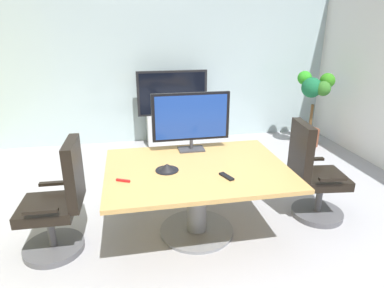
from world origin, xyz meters
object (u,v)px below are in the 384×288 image
at_px(tv_monitor, 191,118).
at_px(conference_phone, 167,168).
at_px(office_chair_right, 313,179).
at_px(wall_display_unit, 173,120).
at_px(potted_plant, 313,101).
at_px(remote_control, 227,176).
at_px(office_chair_left, 59,208).
at_px(conference_table, 197,184).

distance_m(tv_monitor, conference_phone, 0.68).
xyz_separation_m(office_chair_right, conference_phone, (-1.60, -0.08, 0.31)).
bearing_deg(wall_display_unit, potted_plant, -13.15).
bearing_deg(potted_plant, office_chair_right, -118.99).
bearing_deg(tv_monitor, conference_phone, -123.21).
height_order(office_chair_right, potted_plant, potted_plant).
relative_size(office_chair_right, remote_control, 6.41).
relative_size(office_chair_left, conference_phone, 4.95).
distance_m(office_chair_right, potted_plant, 2.43).
relative_size(conference_table, office_chair_left, 1.60).
height_order(conference_table, office_chair_left, office_chair_left).
height_order(office_chair_left, wall_display_unit, wall_display_unit).
bearing_deg(office_chair_right, remote_control, 113.89).
bearing_deg(remote_control, conference_phone, 133.61).
bearing_deg(conference_phone, conference_table, 4.51).
relative_size(potted_plant, remote_control, 7.66).
bearing_deg(office_chair_left, remote_control, 82.78).
bearing_deg(remote_control, wall_display_unit, 71.34).
height_order(wall_display_unit, potted_plant, wall_display_unit).
relative_size(conference_table, office_chair_right, 1.60).
bearing_deg(office_chair_right, conference_phone, 99.84).
height_order(office_chair_right, wall_display_unit, wall_display_unit).
bearing_deg(potted_plant, conference_phone, -141.69).
height_order(office_chair_left, office_chair_right, same).
height_order(wall_display_unit, remote_control, wall_display_unit).
height_order(office_chair_right, conference_phone, office_chair_right).
height_order(wall_display_unit, conference_phone, wall_display_unit).
bearing_deg(office_chair_left, tv_monitor, 112.74).
distance_m(conference_table, wall_display_unit, 2.71).
relative_size(conference_table, wall_display_unit, 1.34).
distance_m(potted_plant, conference_phone, 3.52).
xyz_separation_m(conference_table, office_chair_left, (-1.30, -0.04, -0.09)).
distance_m(office_chair_right, tv_monitor, 1.48).
height_order(potted_plant, conference_phone, potted_plant).
distance_m(wall_display_unit, remote_control, 3.00).
distance_m(conference_phone, remote_control, 0.57).
distance_m(office_chair_left, potted_plant, 4.38).
height_order(office_chair_left, potted_plant, potted_plant).
bearing_deg(conference_phone, office_chair_left, -178.93).
xyz_separation_m(potted_plant, conference_phone, (-2.76, -2.18, -0.05)).
height_order(office_chair_right, remote_control, office_chair_right).
bearing_deg(tv_monitor, remote_control, -76.39).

